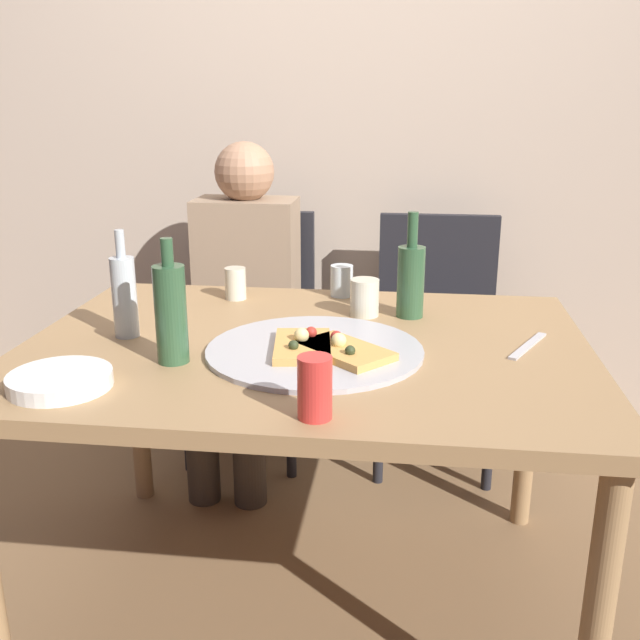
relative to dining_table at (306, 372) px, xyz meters
name	(u,v)px	position (x,y,z in m)	size (l,w,h in m)	color
ground_plane	(307,595)	(0.00, 0.00, -0.66)	(8.00, 8.00, 0.00)	brown
back_wall	(352,101)	(0.00, 1.26, 0.64)	(6.00, 0.10, 2.60)	#BCA893
dining_table	(306,372)	(0.00, 0.00, 0.00)	(1.38, 1.01, 0.74)	#99754C
pizza_tray	(315,350)	(0.03, -0.07, 0.08)	(0.51, 0.51, 0.01)	#ADADB2
pizza_slice_last	(344,349)	(0.10, -0.10, 0.10)	(0.25, 0.24, 0.05)	tan
pizza_slice_extra	(303,345)	(0.01, -0.08, 0.10)	(0.16, 0.24, 0.05)	tan
wine_bottle	(171,312)	(-0.28, -0.17, 0.19)	(0.07, 0.07, 0.29)	#2D5133
beer_bottle	(411,279)	(0.25, 0.26, 0.18)	(0.07, 0.07, 0.29)	#2D5133
water_bottle	(124,295)	(-0.45, -0.01, 0.18)	(0.06, 0.06, 0.27)	#B2BCC1
tumbler_near	(236,283)	(-0.26, 0.37, 0.12)	(0.06, 0.06, 0.09)	beige
tumbler_far	(342,281)	(0.05, 0.44, 0.12)	(0.07, 0.07, 0.09)	silver
wine_glass	(365,298)	(0.13, 0.25, 0.13)	(0.08, 0.08, 0.10)	beige
soda_can	(315,388)	(0.08, -0.42, 0.14)	(0.07, 0.07, 0.12)	red
plate_stack	(60,380)	(-0.47, -0.35, 0.09)	(0.21, 0.21, 0.03)	white
table_knife	(528,346)	(0.54, 0.04, 0.08)	(0.22, 0.02, 0.01)	#B7B7BC
chair_left	(253,317)	(-0.34, 0.91, -0.15)	(0.44, 0.44, 0.90)	black
chair_right	(436,324)	(0.35, 0.91, -0.15)	(0.44, 0.44, 0.90)	black
guest_in_sweater	(242,295)	(-0.34, 0.76, -0.02)	(0.36, 0.56, 1.17)	#937A60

